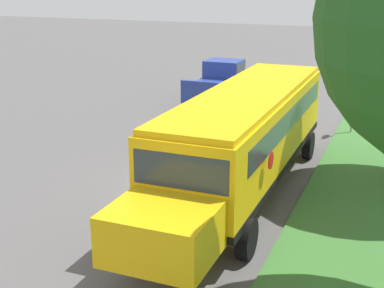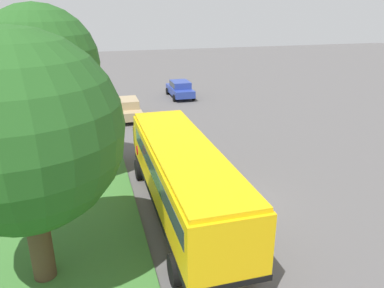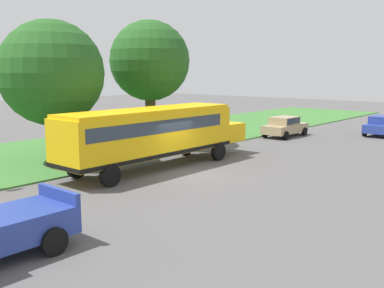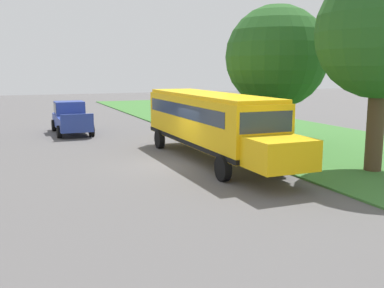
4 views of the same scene
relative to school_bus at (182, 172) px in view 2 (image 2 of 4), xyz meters
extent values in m
plane|color=#565454|center=(2.25, 0.31, -1.92)|extent=(120.00, 120.00, 0.00)
cube|color=yellow|center=(0.00, -0.29, -0.02)|extent=(2.50, 10.50, 2.20)
cube|color=yellow|center=(0.00, 5.91, -0.57)|extent=(2.20, 1.90, 1.10)
cube|color=yellow|center=(0.00, -0.29, 1.16)|extent=(2.35, 10.29, 0.16)
cube|color=black|center=(0.00, -0.29, -1.00)|extent=(2.54, 10.54, 0.20)
cube|color=#2D3842|center=(0.00, -0.59, 0.44)|extent=(2.53, 9.24, 0.64)
cube|color=#2D3842|center=(0.00, 4.91, 0.44)|extent=(2.25, 0.12, 0.80)
cylinder|color=red|center=(-1.43, 2.60, 0.13)|extent=(0.03, 0.44, 0.44)
cylinder|color=black|center=(-1.25, 3.91, -1.42)|extent=(0.30, 1.00, 1.00)
cylinder|color=black|center=(1.25, 3.91, -1.42)|extent=(0.30, 1.00, 1.00)
cylinder|color=black|center=(-1.25, -3.96, -1.42)|extent=(0.30, 1.00, 1.00)
cylinder|color=black|center=(1.25, -3.96, -1.42)|extent=(0.30, 1.00, 1.00)
cube|color=tan|center=(-0.55, 14.88, -1.28)|extent=(1.80, 4.40, 0.64)
cube|color=tan|center=(-0.55, 14.73, -0.66)|extent=(1.60, 2.20, 0.60)
cube|color=#2D3842|center=(-0.55, 14.73, -0.64)|extent=(1.62, 2.02, 0.45)
cylinder|color=black|center=(-1.45, 16.37, -1.60)|extent=(0.22, 0.64, 0.64)
cylinder|color=black|center=(0.35, 16.37, -1.60)|extent=(0.22, 0.64, 0.64)
cylinder|color=black|center=(-1.45, 13.38, -1.60)|extent=(0.22, 0.64, 0.64)
cylinder|color=black|center=(0.35, 13.38, -1.60)|extent=(0.22, 0.64, 0.64)
cube|color=#283D93|center=(5.05, 20.54, -1.28)|extent=(1.80, 4.40, 0.64)
cube|color=#283D93|center=(5.05, 20.39, -0.66)|extent=(1.60, 2.20, 0.60)
cube|color=#2D3842|center=(5.05, 20.39, -0.64)|extent=(1.62, 2.02, 0.45)
cylinder|color=black|center=(4.15, 22.03, -1.60)|extent=(0.22, 0.64, 0.64)
cylinder|color=black|center=(5.95, 22.03, -1.60)|extent=(0.22, 0.64, 0.64)
cylinder|color=black|center=(4.15, 19.04, -1.60)|extent=(0.22, 0.64, 0.64)
cylinder|color=black|center=(5.95, 19.04, -1.60)|extent=(0.22, 0.64, 0.64)
cylinder|color=#4C3826|center=(-5.20, -2.59, -0.51)|extent=(0.70, 0.70, 2.83)
sphere|color=#23561E|center=(-5.20, -2.59, 3.05)|extent=(5.71, 5.71, 5.71)
sphere|color=#23561E|center=(-5.07, -2.65, 3.17)|extent=(3.93, 3.93, 3.93)
cylinder|color=#4C3826|center=(-5.30, 4.90, -0.05)|extent=(0.71, 0.71, 3.75)
sphere|color=#23561E|center=(-5.30, 4.90, 3.82)|extent=(5.33, 5.33, 5.33)
sphere|color=#23561E|center=(-4.63, 4.75, 3.49)|extent=(3.57, 3.57, 3.57)
camera|label=1|loc=(-4.33, 14.91, 4.47)|focal=50.00mm
camera|label=2|loc=(-3.32, -13.31, 6.35)|focal=35.00mm
camera|label=3|loc=(16.58, -16.27, 3.14)|focal=42.00mm
camera|label=4|loc=(8.79, 19.17, 2.40)|focal=42.00mm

